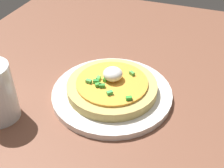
# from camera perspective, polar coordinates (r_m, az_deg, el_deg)

# --- Properties ---
(dining_table) EXTENTS (1.15, 0.77, 0.03)m
(dining_table) POSITION_cam_1_polar(r_m,az_deg,el_deg) (0.75, -8.34, -0.34)
(dining_table) COLOR brown
(dining_table) RESTS_ON ground
(plate) EXTENTS (0.28, 0.28, 0.02)m
(plate) POSITION_cam_1_polar(r_m,az_deg,el_deg) (0.68, 0.00, -1.84)
(plate) COLOR white
(plate) RESTS_ON dining_table
(pizza) EXTENTS (0.21, 0.21, 0.06)m
(pizza) POSITION_cam_1_polar(r_m,az_deg,el_deg) (0.67, 0.00, -0.37)
(pizza) COLOR tan
(pizza) RESTS_ON plate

